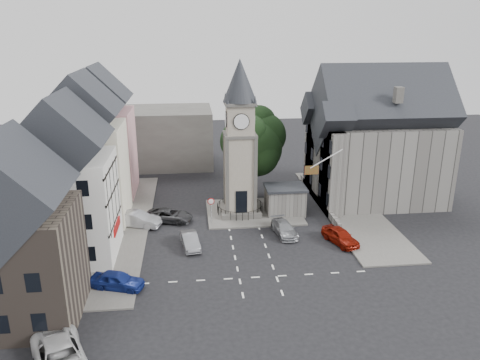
{
  "coord_description": "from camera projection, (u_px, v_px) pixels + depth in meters",
  "views": [
    {
      "loc": [
        -5.01,
        -38.4,
        19.39
      ],
      "look_at": [
        -0.31,
        5.0,
        4.8
      ],
      "focal_mm": 35.0,
      "sensor_mm": 36.0,
      "label": 1
    }
  ],
  "objects": [
    {
      "name": "central_island",
      "position": [
        254.0,
        212.0,
        50.54
      ],
      "size": [
        10.0,
        8.0,
        0.16
      ],
      "primitive_type": "cube",
      "color": "#595651",
      "rests_on": "ground"
    },
    {
      "name": "terrace_pink",
      "position": [
        100.0,
        140.0,
        54.29
      ],
      "size": [
        8.1,
        7.6,
        12.8
      ],
      "color": "#D59296",
      "rests_on": "ground"
    },
    {
      "name": "pedestrian",
      "position": [
        329.0,
        197.0,
        52.45
      ],
      "size": [
        0.79,
        0.72,
        1.81
      ],
      "primitive_type": "imported",
      "rotation": [
        0.0,
        0.0,
        3.72
      ],
      "color": "beige",
      "rests_on": "ground"
    },
    {
      "name": "warning_sign_post",
      "position": [
        211.0,
        206.0,
        47.03
      ],
      "size": [
        0.7,
        0.19,
        2.85
      ],
      "color": "black",
      "rests_on": "ground"
    },
    {
      "name": "building_sw_stone",
      "position": [
        13.0,
        247.0,
        30.95
      ],
      "size": [
        8.6,
        7.6,
        10.4
      ],
      "color": "#483D36",
      "rests_on": "ground"
    },
    {
      "name": "road_markings",
      "position": [
        258.0,
        277.0,
        37.68
      ],
      "size": [
        20.0,
        8.0,
        0.01
      ],
      "primitive_type": "cube",
      "color": "silver",
      "rests_on": "ground"
    },
    {
      "name": "car_island_silver",
      "position": [
        190.0,
        241.0,
        42.59
      ],
      "size": [
        2.04,
        4.12,
        1.3
      ],
      "primitive_type": "imported",
      "rotation": [
        0.0,
        0.0,
        0.17
      ],
      "color": "gray",
      "rests_on": "ground"
    },
    {
      "name": "town_tree",
      "position": [
        253.0,
        139.0,
        53.12
      ],
      "size": [
        7.2,
        7.2,
        10.8
      ],
      "color": "black",
      "rests_on": "ground"
    },
    {
      "name": "clock_tower",
      "position": [
        240.0,
        140.0,
        47.83
      ],
      "size": [
        4.86,
        4.86,
        16.25
      ],
      "color": "#4C4944",
      "rests_on": "ground"
    },
    {
      "name": "east_boundary_wall",
      "position": [
        318.0,
        200.0,
        53.1
      ],
      "size": [
        0.4,
        16.0,
        0.9
      ],
      "primitive_type": "cube",
      "color": "#605D59",
      "rests_on": "ground"
    },
    {
      "name": "car_west_grey",
      "position": [
        169.0,
        215.0,
        48.13
      ],
      "size": [
        5.22,
        3.34,
        1.34
      ],
      "primitive_type": "imported",
      "rotation": [
        0.0,
        0.0,
        1.32
      ],
      "color": "#2F3032",
      "rests_on": "ground"
    },
    {
      "name": "car_west_silver",
      "position": [
        137.0,
        219.0,
        46.89
      ],
      "size": [
        5.02,
        3.05,
        1.56
      ],
      "primitive_type": "imported",
      "rotation": [
        0.0,
        0.0,
        1.25
      ],
      "color": "#A4A5AC",
      "rests_on": "ground"
    },
    {
      "name": "pavement_west",
      "position": [
        119.0,
        225.0,
        47.23
      ],
      "size": [
        6.0,
        30.0,
        0.14
      ],
      "primitive_type": "cube",
      "color": "#595651",
      "rests_on": "ground"
    },
    {
      "name": "flagpole",
      "position": [
        326.0,
        159.0,
        45.24
      ],
      "size": [
        3.68,
        0.1,
        2.74
      ],
      "color": "white",
      "rests_on": "ground"
    },
    {
      "name": "pavement_east",
      "position": [
        348.0,
        208.0,
        51.62
      ],
      "size": [
        6.0,
        26.0,
        0.14
      ],
      "primitive_type": "cube",
      "color": "#595651",
      "rests_on": "ground"
    },
    {
      "name": "car_east_red",
      "position": [
        340.0,
        236.0,
        43.34
      ],
      "size": [
        3.06,
        4.56,
        1.44
      ],
      "primitive_type": "imported",
      "rotation": [
        0.0,
        0.0,
        0.35
      ],
      "color": "maroon",
      "rests_on": "ground"
    },
    {
      "name": "terrace_cream",
      "position": [
        86.0,
        159.0,
        46.75
      ],
      "size": [
        8.1,
        7.6,
        12.8
      ],
      "color": "beige",
      "rests_on": "ground"
    },
    {
      "name": "van_sw_white",
      "position": [
        61.0,
        358.0,
        27.3
      ],
      "size": [
        4.95,
        6.58,
        1.66
      ],
      "primitive_type": "imported",
      "rotation": [
        0.0,
        0.0,
        0.42
      ],
      "color": "silver",
      "rests_on": "ground"
    },
    {
      "name": "terrace_tudor",
      "position": [
        67.0,
        189.0,
        39.33
      ],
      "size": [
        8.1,
        7.6,
        12.0
      ],
      "color": "silver",
      "rests_on": "ground"
    },
    {
      "name": "ground",
      "position": [
        249.0,
        247.0,
        42.87
      ],
      "size": [
        120.0,
        120.0,
        0.0
      ],
      "primitive_type": "plane",
      "color": "black",
      "rests_on": "ground"
    },
    {
      "name": "car_island_east",
      "position": [
        284.0,
        229.0,
        45.13
      ],
      "size": [
        2.32,
        4.47,
        1.24
      ],
      "primitive_type": "imported",
      "rotation": [
        0.0,
        0.0,
        0.14
      ],
      "color": "#95989C",
      "rests_on": "ground"
    },
    {
      "name": "stone_shelter",
      "position": [
        285.0,
        200.0,
        49.94
      ],
      "size": [
        4.3,
        3.3,
        3.08
      ],
      "color": "#605D59",
      "rests_on": "ground"
    },
    {
      "name": "car_west_blue",
      "position": [
        118.0,
        280.0,
        35.87
      ],
      "size": [
        4.42,
        2.79,
        1.4
      ],
      "primitive_type": "imported",
      "rotation": [
        0.0,
        0.0,
        1.27
      ],
      "color": "navy",
      "rests_on": "ground"
    },
    {
      "name": "backdrop_west",
      "position": [
        141.0,
        137.0,
        66.78
      ],
      "size": [
        20.0,
        10.0,
        8.0
      ],
      "primitive_type": "cube",
      "color": "#4C4944",
      "rests_on": "ground"
    },
    {
      "name": "east_building",
      "position": [
        374.0,
        146.0,
        52.85
      ],
      "size": [
        14.4,
        11.4,
        12.6
      ],
      "color": "#605D59",
      "rests_on": "ground"
    }
  ]
}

